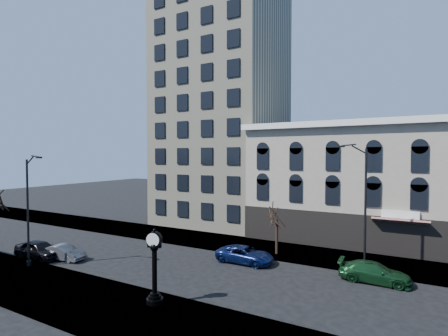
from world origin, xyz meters
The scene contains 13 objects.
ground centered at (0.00, 0.00, 0.00)m, with size 160.00×160.00×0.00m, color black.
sidewalk_far centered at (0.00, 8.00, 0.06)m, with size 160.00×6.00×0.12m, color gray.
sidewalk_near centered at (0.00, -8.00, 0.06)m, with size 160.00×6.00×0.12m, color gray.
cream_tower centered at (-6.11, 18.88, 19.32)m, with size 15.90×15.40×42.50m.
victorian_row centered at (12.00, 15.89, 6.00)m, with size 22.60×11.19×12.50m.
street_clock centered at (2.77, -6.45, 2.18)m, with size 1.03×1.03×4.55m.
street_lamp_near centered at (-10.05, -6.06, 7.05)m, with size 2.38×0.50×9.18m.
street_lamp_far centered at (12.80, 6.02, 7.75)m, with size 2.60×0.73×10.10m.
bare_tree_far centered at (6.07, 6.64, 3.92)m, with size 2.94×2.94×5.04m.
car_near_a centered at (-12.17, -4.22, 0.80)m, with size 1.88×4.68×1.59m, color black.
car_near_b centered at (-9.91, -3.43, 0.65)m, with size 1.37×3.92×1.29m, color #595B60.
car_far_a centered at (4.37, 3.31, 0.69)m, with size 2.27×4.93×1.37m, color #0C194C.
car_far_b centered at (14.36, 3.75, 0.70)m, with size 1.97×4.85×1.41m, color #143F1E.
Camera 1 is at (15.59, -21.62, 9.01)m, focal length 26.00 mm.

